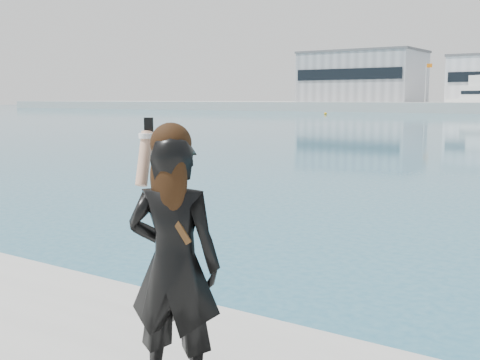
% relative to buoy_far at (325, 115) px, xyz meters
% --- Properties ---
extents(warehouse_grey_left, '(26.52, 16.36, 11.50)m').
position_rel_buoy_far_xyz_m(warehouse_grey_left, '(-10.16, 38.33, 7.76)').
color(warehouse_grey_left, gray).
rests_on(warehouse_grey_left, far_quay).
extents(flagpole_left, '(1.28, 0.16, 8.00)m').
position_rel_buoy_far_xyz_m(flagpole_left, '(6.94, 31.35, 6.54)').
color(flagpole_left, silver).
rests_on(flagpole_left, far_quay).
extents(buoy_far, '(0.50, 0.50, 0.50)m').
position_rel_buoy_far_xyz_m(buoy_far, '(0.00, 0.00, 0.00)').
color(buoy_far, '#ECA10C').
rests_on(buoy_far, ground).
extents(woman, '(0.68, 0.56, 1.68)m').
position_rel_buoy_far_xyz_m(woman, '(44.38, -90.04, 1.65)').
color(woman, black).
rests_on(woman, near_quay).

